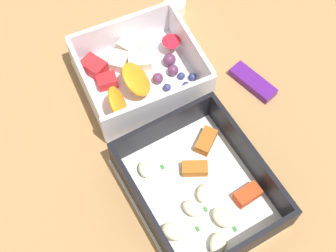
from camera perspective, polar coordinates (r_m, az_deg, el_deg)
The scene contains 5 objects.
table_surface at distance 62.34cm, azimuth 0.23°, elevation -2.12°, with size 80.00×80.00×2.00cm, color #9E7547.
pasta_container at distance 57.01cm, azimuth 3.91°, elevation -7.69°, with size 19.92×16.95×5.10cm.
fruit_bowl at distance 64.76cm, azimuth -3.66°, elevation 6.50°, with size 14.77×16.16×5.82cm.
candy_bar at distance 66.54cm, azimuth 10.31°, elevation 5.30°, with size 7.00×2.40×1.20cm, color #51197A.
paper_cup_liner at distance 73.74cm, azimuth 0.83°, elevation 14.37°, with size 3.27×3.27×2.18cm, color white.
Camera 1 is at (25.94, -11.55, 56.50)cm, focal length 49.91 mm.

